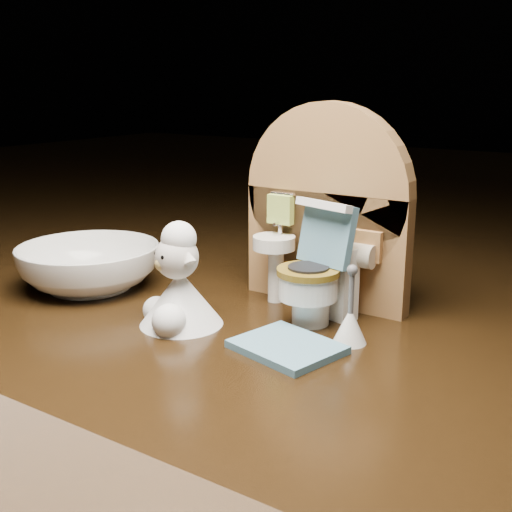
{
  "coord_description": "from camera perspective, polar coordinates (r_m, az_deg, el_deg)",
  "views": [
    {
      "loc": [
        0.21,
        -0.35,
        0.16
      ],
      "look_at": [
        -0.03,
        0.01,
        0.05
      ],
      "focal_mm": 45.0,
      "sensor_mm": 36.0,
      "label": 1
    }
  ],
  "objects": [
    {
      "name": "bath_mat",
      "position": [
        0.41,
        2.78,
        -8.07
      ],
      "size": [
        0.07,
        0.06,
        0.0
      ],
      "primitive_type": "cube",
      "rotation": [
        0.0,
        0.0,
        -0.24
      ],
      "color": "#5789A2",
      "rests_on": "ground"
    },
    {
      "name": "toy_toilet",
      "position": [
        0.45,
        5.66,
        -1.95
      ],
      "size": [
        0.05,
        0.06,
        0.09
      ],
      "rotation": [
        0.0,
        0.0,
        -0.26
      ],
      "color": "white",
      "rests_on": "ground"
    },
    {
      "name": "plush_lamb",
      "position": [
        0.44,
        -6.92,
        -2.94
      ],
      "size": [
        0.06,
        0.06,
        0.08
      ],
      "rotation": [
        0.0,
        0.0,
        -0.42
      ],
      "color": "white",
      "rests_on": "ground"
    },
    {
      "name": "toilet_brush",
      "position": [
        0.42,
        8.37,
        -5.89
      ],
      "size": [
        0.02,
        0.02,
        0.05
      ],
      "color": "white",
      "rests_on": "ground"
    },
    {
      "name": "backdrop_panel",
      "position": [
        0.48,
        6.17,
        3.37
      ],
      "size": [
        0.13,
        0.05,
        0.15
      ],
      "color": "#9A6A3B",
      "rests_on": "ground"
    },
    {
      "name": "ceramic_bowl",
      "position": [
        0.54,
        -14.62,
        -0.95
      ],
      "size": [
        0.15,
        0.15,
        0.04
      ],
      "primitive_type": "imported",
      "rotation": [
        0.0,
        0.0,
        0.37
      ],
      "color": "white",
      "rests_on": "ground"
    }
  ]
}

